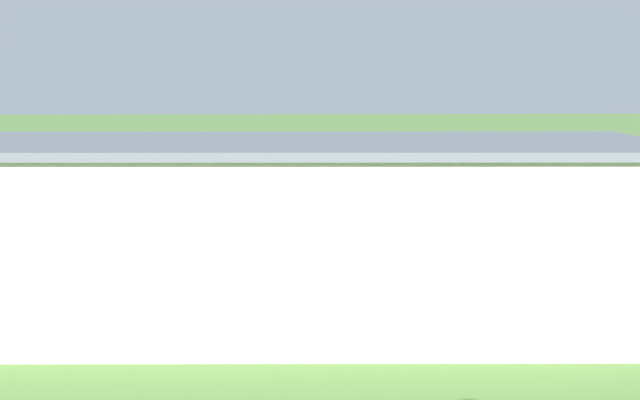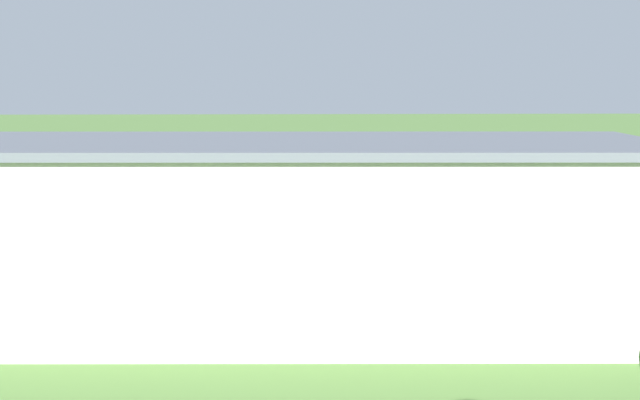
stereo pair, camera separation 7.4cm
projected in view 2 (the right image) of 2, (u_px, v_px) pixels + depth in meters
ground_plane at (294, 221)px, 75.80m from camera, size 400.00×400.00×0.00m
hangar at (207, 232)px, 44.60m from camera, size 38.41×15.20×7.72m
biplane at (377, 170)px, 69.20m from camera, size 7.04×8.67×3.80m
person_watching_takeoff at (579, 241)px, 61.24m from camera, size 0.53×0.53×1.78m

